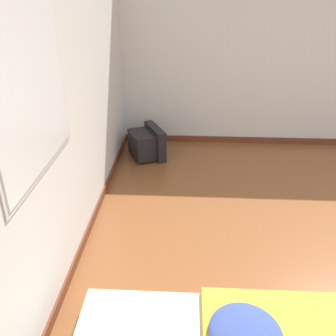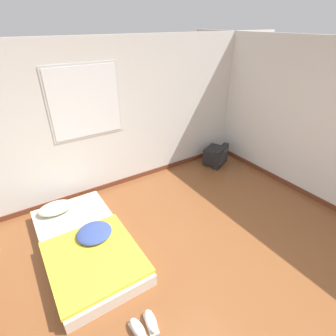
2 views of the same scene
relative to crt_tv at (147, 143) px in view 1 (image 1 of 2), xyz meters
name	(u,v)px [view 1 (image 1 of 2)]	position (x,y,z in m)	size (l,w,h in m)	color
wall_back	(43,133)	(-2.39, 0.43, 1.09)	(8.32, 0.08, 2.60)	silver
crt_tv	(147,143)	(0.00, 0.00, 0.00)	(0.62, 0.56, 0.42)	black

